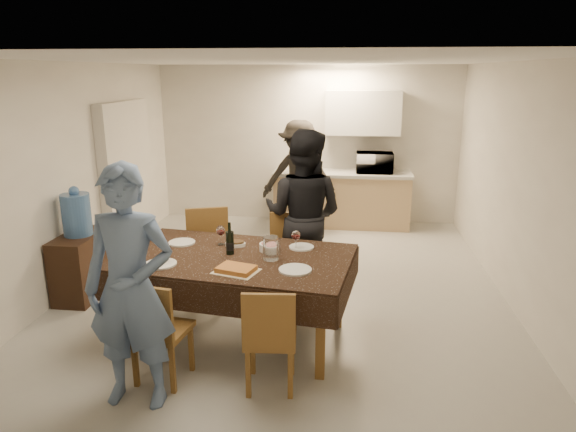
# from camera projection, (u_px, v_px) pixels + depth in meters

# --- Properties ---
(floor) EXTENTS (5.00, 6.00, 0.02)m
(floor) POSITION_uv_depth(u_px,v_px,m) (287.00, 287.00, 6.13)
(floor) COLOR #A1A19C
(floor) RESTS_ON ground
(ceiling) EXTENTS (5.00, 6.00, 0.02)m
(ceiling) POSITION_uv_depth(u_px,v_px,m) (286.00, 61.00, 5.42)
(ceiling) COLOR white
(ceiling) RESTS_ON wall_back
(wall_back) EXTENTS (5.00, 0.02, 2.60)m
(wall_back) POSITION_uv_depth(u_px,v_px,m) (308.00, 145.00, 8.64)
(wall_back) COLOR silver
(wall_back) RESTS_ON floor
(wall_front) EXTENTS (5.00, 0.02, 2.60)m
(wall_front) POSITION_uv_depth(u_px,v_px,m) (224.00, 289.00, 2.91)
(wall_front) COLOR silver
(wall_front) RESTS_ON floor
(wall_left) EXTENTS (0.02, 6.00, 2.60)m
(wall_left) POSITION_uv_depth(u_px,v_px,m) (77.00, 176.00, 6.06)
(wall_left) COLOR silver
(wall_left) RESTS_ON floor
(wall_right) EXTENTS (0.02, 6.00, 2.60)m
(wall_right) POSITION_uv_depth(u_px,v_px,m) (518.00, 186.00, 5.50)
(wall_right) COLOR silver
(wall_right) RESTS_ON floor
(stub_partition) EXTENTS (0.15, 1.40, 2.10)m
(stub_partition) POSITION_uv_depth(u_px,v_px,m) (127.00, 177.00, 7.26)
(stub_partition) COLOR beige
(stub_partition) RESTS_ON floor
(kitchen_base_cabinet) EXTENTS (2.20, 0.60, 0.86)m
(kitchen_base_cabinet) POSITION_uv_depth(u_px,v_px,m) (341.00, 200.00, 8.51)
(kitchen_base_cabinet) COLOR tan
(kitchen_base_cabinet) RESTS_ON floor
(kitchen_worktop) EXTENTS (2.24, 0.64, 0.05)m
(kitchen_worktop) POSITION_uv_depth(u_px,v_px,m) (342.00, 173.00, 8.38)
(kitchen_worktop) COLOR #B3B4AE
(kitchen_worktop) RESTS_ON kitchen_base_cabinet
(upper_cabinet) EXTENTS (1.20, 0.34, 0.70)m
(upper_cabinet) POSITION_uv_depth(u_px,v_px,m) (363.00, 113.00, 8.22)
(upper_cabinet) COLOR silver
(upper_cabinet) RESTS_ON wall_back
(dining_table) EXTENTS (2.30, 1.54, 0.84)m
(dining_table) POSITION_uv_depth(u_px,v_px,m) (234.00, 260.00, 4.77)
(dining_table) COLOR black
(dining_table) RESTS_ON floor
(chair_near_left) EXTENTS (0.47, 0.47, 0.49)m
(chair_near_left) POSITION_uv_depth(u_px,v_px,m) (157.00, 323.00, 4.09)
(chair_near_left) COLOR brown
(chair_near_left) RESTS_ON floor
(chair_near_right) EXTENTS (0.44, 0.44, 0.49)m
(chair_near_right) POSITION_uv_depth(u_px,v_px,m) (269.00, 330.00, 3.99)
(chair_near_right) COLOR brown
(chair_near_right) RESTS_ON floor
(chair_far_left) EXTENTS (0.60, 0.61, 0.56)m
(chair_far_left) POSITION_uv_depth(u_px,v_px,m) (207.00, 251.00, 5.49)
(chair_far_left) COLOR brown
(chair_far_left) RESTS_ON floor
(chair_far_right) EXTENTS (0.52, 0.52, 0.55)m
(chair_far_right) POSITION_uv_depth(u_px,v_px,m) (290.00, 256.00, 5.40)
(chair_far_right) COLOR brown
(chair_far_right) RESTS_ON floor
(console) EXTENTS (0.40, 0.79, 0.73)m
(console) POSITION_uv_depth(u_px,v_px,m) (82.00, 265.00, 5.82)
(console) COLOR black
(console) RESTS_ON floor
(water_jug) EXTENTS (0.31, 0.31, 0.47)m
(water_jug) POSITION_uv_depth(u_px,v_px,m) (77.00, 215.00, 5.66)
(water_jug) COLOR #4A78BA
(water_jug) RESTS_ON console
(wine_bottle) EXTENTS (0.08, 0.08, 0.31)m
(wine_bottle) POSITION_uv_depth(u_px,v_px,m) (230.00, 238.00, 4.77)
(wine_bottle) COLOR black
(wine_bottle) RESTS_ON dining_table
(water_pitcher) EXTENTS (0.14, 0.14, 0.21)m
(water_pitcher) POSITION_uv_depth(u_px,v_px,m) (271.00, 248.00, 4.65)
(water_pitcher) COLOR white
(water_pitcher) RESTS_ON dining_table
(savoury_tart) EXTENTS (0.43, 0.36, 0.05)m
(savoury_tart) POSITION_uv_depth(u_px,v_px,m) (236.00, 269.00, 4.38)
(savoury_tart) COLOR #BD7337
(savoury_tart) RESTS_ON dining_table
(salad_bowl) EXTENTS (0.19, 0.19, 0.07)m
(salad_bowl) POSITION_uv_depth(u_px,v_px,m) (269.00, 247.00, 4.89)
(salad_bowl) COLOR white
(salad_bowl) RESTS_ON dining_table
(mushroom_dish) EXTENTS (0.19, 0.19, 0.03)m
(mushroom_dish) POSITION_uv_depth(u_px,v_px,m) (235.00, 244.00, 5.03)
(mushroom_dish) COLOR white
(mushroom_dish) RESTS_ON dining_table
(wine_glass_a) EXTENTS (0.08, 0.08, 0.18)m
(wine_glass_a) POSITION_uv_depth(u_px,v_px,m) (167.00, 253.00, 4.56)
(wine_glass_a) COLOR white
(wine_glass_a) RESTS_ON dining_table
(wine_glass_b) EXTENTS (0.09, 0.09, 0.19)m
(wine_glass_b) POSITION_uv_depth(u_px,v_px,m) (296.00, 240.00, 4.91)
(wine_glass_b) COLOR white
(wine_glass_b) RESTS_ON dining_table
(wine_glass_c) EXTENTS (0.09, 0.09, 0.20)m
(wine_glass_c) POSITION_uv_depth(u_px,v_px,m) (221.00, 235.00, 5.05)
(wine_glass_c) COLOR white
(wine_glass_c) RESTS_ON dining_table
(plate_near_left) EXTENTS (0.28, 0.28, 0.02)m
(plate_near_left) POSITION_uv_depth(u_px,v_px,m) (161.00, 264.00, 4.54)
(plate_near_left) COLOR white
(plate_near_left) RESTS_ON dining_table
(plate_near_right) EXTENTS (0.29, 0.29, 0.02)m
(plate_near_right) POSITION_uv_depth(u_px,v_px,m) (295.00, 270.00, 4.41)
(plate_near_right) COLOR white
(plate_near_right) RESTS_ON dining_table
(plate_far_left) EXTENTS (0.26, 0.26, 0.02)m
(plate_far_left) POSITION_uv_depth(u_px,v_px,m) (182.00, 242.00, 5.11)
(plate_far_left) COLOR white
(plate_far_left) RESTS_ON dining_table
(plate_far_right) EXTENTS (0.24, 0.24, 0.01)m
(plate_far_right) POSITION_uv_depth(u_px,v_px,m) (301.00, 247.00, 4.98)
(plate_far_right) COLOR white
(plate_far_right) RESTS_ON dining_table
(microwave) EXTENTS (0.58, 0.40, 0.32)m
(microwave) POSITION_uv_depth(u_px,v_px,m) (375.00, 163.00, 8.28)
(microwave) COLOR silver
(microwave) RESTS_ON kitchen_worktop
(person_near) EXTENTS (0.69, 0.46, 1.88)m
(person_near) POSITION_uv_depth(u_px,v_px,m) (130.00, 289.00, 3.79)
(person_near) COLOR slate
(person_near) RESTS_ON floor
(person_far) EXTENTS (1.08, 0.94, 1.91)m
(person_far) POSITION_uv_depth(u_px,v_px,m) (303.00, 215.00, 5.67)
(person_far) COLOR black
(person_far) RESTS_ON floor
(person_kitchen) EXTENTS (1.15, 0.66, 1.78)m
(person_kitchen) POSITION_uv_depth(u_px,v_px,m) (299.00, 177.00, 8.03)
(person_kitchen) COLOR black
(person_kitchen) RESTS_ON floor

